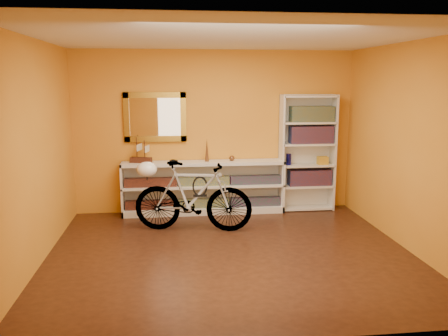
{
  "coord_description": "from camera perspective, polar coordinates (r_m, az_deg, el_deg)",
  "views": [
    {
      "loc": [
        -0.7,
        -5.38,
        2.11
      ],
      "look_at": [
        0.0,
        0.7,
        0.95
      ],
      "focal_mm": 36.84,
      "sensor_mm": 36.0,
      "label": 1
    }
  ],
  "objects": [
    {
      "name": "decorative_orb",
      "position": [
        7.36,
        0.98,
        1.22
      ],
      "size": [
        0.09,
        0.09,
        0.09
      ],
      "primitive_type": "sphere",
      "color": "brown",
      "rests_on": "console_unit"
    },
    {
      "name": "u_lock",
      "position": [
        6.48,
        -3.0,
        -2.28
      ],
      "size": [
        0.22,
        0.02,
        0.22
      ],
      "primitive_type": "torus",
      "rotation": [
        1.57,
        0.0,
        0.0
      ],
      "color": "black",
      "rests_on": "bicycle"
    },
    {
      "name": "helmet",
      "position": [
        6.56,
        -9.57,
        -0.17
      ],
      "size": [
        0.29,
        0.27,
        0.22
      ],
      "primitive_type": "ellipsoid",
      "color": "white",
      "rests_on": "bicycle"
    },
    {
      "name": "console_unit",
      "position": [
        7.41,
        -2.54,
        -2.42
      ],
      "size": [
        2.6,
        0.35,
        0.85
      ],
      "primitive_type": null,
      "color": "silver",
      "rests_on": "floor"
    },
    {
      "name": "model_ship",
      "position": [
        7.29,
        -10.3,
        2.2
      ],
      "size": [
        0.36,
        0.22,
        0.4
      ],
      "primitive_type": null,
      "rotation": [
        0.0,
        0.0,
        -0.28
      ],
      "color": "#38180F",
      "rests_on": "console_unit"
    },
    {
      "name": "cd_row_upper",
      "position": [
        7.36,
        -2.54,
        -1.63
      ],
      "size": [
        2.5,
        0.13,
        0.14
      ],
      "primitive_type": "cube",
      "color": "navy",
      "rests_on": "console_unit"
    },
    {
      "name": "bicycle",
      "position": [
        6.52,
        -3.86,
        -3.55
      ],
      "size": [
        0.76,
        1.76,
        1.01
      ],
      "primitive_type": "imported",
      "rotation": [
        0.0,
        0.0,
        1.38
      ],
      "color": "silver",
      "rests_on": "floor"
    },
    {
      "name": "right_wall",
      "position": [
        6.19,
        22.02,
        2.43
      ],
      "size": [
        0.01,
        4.0,
        2.6
      ],
      "primitive_type": "cube",
      "color": "orange",
      "rests_on": "ground"
    },
    {
      "name": "travel_mug",
      "position": [
        7.55,
        8.03,
        1.08
      ],
      "size": [
        0.08,
        0.08,
        0.18
      ],
      "primitive_type": "cylinder",
      "color": "navy",
      "rests_on": "bookcase"
    },
    {
      "name": "bronze_ornament",
      "position": [
        7.3,
        -2.14,
        2.27
      ],
      "size": [
        0.06,
        0.06,
        0.37
      ],
      "primitive_type": "cone",
      "color": "brown",
      "rests_on": "console_unit"
    },
    {
      "name": "book_row_c",
      "position": [
        7.58,
        10.82,
        6.61
      ],
      "size": [
        0.7,
        0.22,
        0.25
      ],
      "primitive_type": "cube",
      "color": "#194958",
      "rests_on": "bookcase"
    },
    {
      "name": "back_wall",
      "position": [
        7.46,
        -1.15,
        4.5
      ],
      "size": [
        4.5,
        0.01,
        2.6
      ],
      "primitive_type": "cube",
      "color": "orange",
      "rests_on": "ground"
    },
    {
      "name": "toy_car",
      "position": [
        7.31,
        -6.26,
        0.74
      ],
      "size": [
        0.0,
        0.0,
        0.0
      ],
      "primitive_type": "imported",
      "rotation": [
        0.0,
        0.0,
        1.58
      ],
      "color": "black",
      "rests_on": "console_unit"
    },
    {
      "name": "gilt_mirror",
      "position": [
        7.37,
        -8.55,
        6.26
      ],
      "size": [
        0.98,
        0.06,
        0.78
      ],
      "primitive_type": "cube",
      "color": "brown",
      "rests_on": "back_wall"
    },
    {
      "name": "book_row_b",
      "position": [
        7.61,
        10.73,
        4.1
      ],
      "size": [
        0.7,
        0.22,
        0.28
      ],
      "primitive_type": "cube",
      "color": "maroon",
      "rests_on": "bookcase"
    },
    {
      "name": "floor",
      "position": [
        5.83,
        0.8,
        -10.56
      ],
      "size": [
        4.5,
        4.0,
        0.01
      ],
      "primitive_type": "cube",
      "color": "black",
      "rests_on": "ground"
    },
    {
      "name": "cd_row_lower",
      "position": [
        7.45,
        -2.51,
        -4.37
      ],
      "size": [
        2.5,
        0.13,
        0.14
      ],
      "primitive_type": "cube",
      "color": "black",
      "rests_on": "console_unit"
    },
    {
      "name": "ceiling",
      "position": [
        5.45,
        0.88,
        15.94
      ],
      "size": [
        4.5,
        4.0,
        0.01
      ],
      "primitive_type": "cube",
      "color": "silver",
      "rests_on": "ground"
    },
    {
      "name": "yellow_bag",
      "position": [
        7.7,
        12.13,
        0.92
      ],
      "size": [
        0.17,
        0.12,
        0.13
      ],
      "primitive_type": "cube",
      "rotation": [
        0.0,
        0.0,
        0.04
      ],
      "color": "gold",
      "rests_on": "bookcase"
    },
    {
      "name": "bookcase",
      "position": [
        7.64,
        10.3,
        1.83
      ],
      "size": [
        0.9,
        0.3,
        1.9
      ],
      "primitive_type": null,
      "color": "silver",
      "rests_on": "floor"
    },
    {
      "name": "red_tin",
      "position": [
        7.54,
        8.92,
        6.46
      ],
      "size": [
        0.2,
        0.2,
        0.2
      ],
      "primitive_type": "cube",
      "rotation": [
        0.0,
        0.0,
        0.37
      ],
      "color": "maroon",
      "rests_on": "bookcase"
    },
    {
      "name": "wall_socket",
      "position": [
        7.76,
        5.53,
        -3.17
      ],
      "size": [
        0.09,
        0.02,
        0.09
      ],
      "primitive_type": "cube",
      "color": "silver",
      "rests_on": "back_wall"
    },
    {
      "name": "book_row_a",
      "position": [
        7.73,
        10.55,
        -1.14
      ],
      "size": [
        0.7,
        0.22,
        0.26
      ],
      "primitive_type": "cube",
      "color": "maroon",
      "rests_on": "bookcase"
    },
    {
      "name": "left_wall",
      "position": [
        5.66,
        -22.45,
        1.68
      ],
      "size": [
        0.01,
        4.0,
        2.6
      ],
      "primitive_type": "cube",
      "color": "orange",
      "rests_on": "ground"
    }
  ]
}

